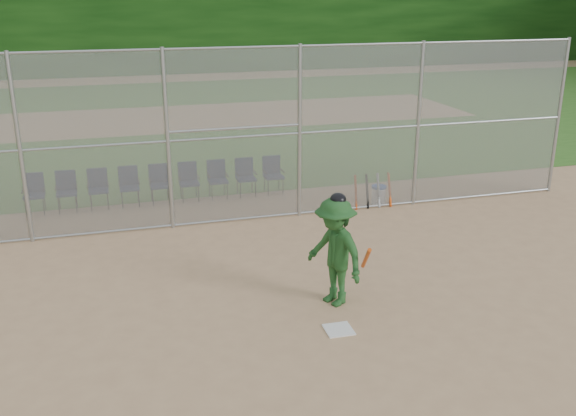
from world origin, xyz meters
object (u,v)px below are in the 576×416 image
object	(u,v)px
water_cooler	(379,195)
home_plate	(339,330)
chair_0	(34,195)
batter_at_plate	(335,251)

from	to	relation	value
water_cooler	home_plate	bearing A→B (deg)	-119.22
home_plate	water_cooler	distance (m)	6.49
water_cooler	chair_0	size ratio (longest dim) A/B	0.49
home_plate	batter_at_plate	distance (m)	1.34
home_plate	batter_at_plate	world-z (taller)	batter_at_plate
home_plate	chair_0	bearing A→B (deg)	124.84
batter_at_plate	water_cooler	bearing A→B (deg)	58.39
batter_at_plate	chair_0	bearing A→B (deg)	129.89
home_plate	water_cooler	xyz separation A→B (m)	(3.17, 5.66, 0.23)
chair_0	water_cooler	bearing A→B (deg)	-11.07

